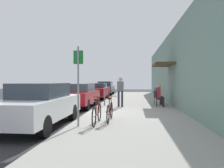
{
  "coord_description": "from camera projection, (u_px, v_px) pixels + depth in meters",
  "views": [
    {
      "loc": [
        2.2,
        -9.99,
        1.6
      ],
      "look_at": [
        0.37,
        7.5,
        1.34
      ],
      "focal_mm": 33.77,
      "sensor_mm": 36.0,
      "label": 1
    }
  ],
  "objects": [
    {
      "name": "parked_car_2",
      "position": [
        97.0,
        91.0,
        18.91
      ],
      "size": [
        1.8,
        4.4,
        1.39
      ],
      "color": "maroon",
      "rests_on": "ground_plane"
    },
    {
      "name": "seated_patron_1",
      "position": [
        158.0,
        94.0,
        13.04
      ],
      "size": [
        0.5,
        0.45,
        1.29
      ],
      "color": "#232838",
      "rests_on": "sidewalk_slab"
    },
    {
      "name": "parked_car_1",
      "position": [
        79.0,
        95.0,
        12.71
      ],
      "size": [
        1.8,
        4.4,
        1.43
      ],
      "color": "maroon",
      "rests_on": "ground_plane"
    },
    {
      "name": "parked_car_0",
      "position": [
        39.0,
        104.0,
        7.37
      ],
      "size": [
        1.8,
        4.4,
        1.52
      ],
      "color": "silver",
      "rests_on": "ground_plane"
    },
    {
      "name": "cafe_chair_1",
      "position": [
        157.0,
        97.0,
        13.03
      ],
      "size": [
        0.54,
        0.54,
        0.87
      ],
      "color": "black",
      "rests_on": "sidewalk_slab"
    },
    {
      "name": "parking_meter",
      "position": [
        105.0,
        93.0,
        12.58
      ],
      "size": [
        0.12,
        0.1,
        1.32
      ],
      "color": "slate",
      "rests_on": "sidewalk_slab"
    },
    {
      "name": "ground_plane",
      "position": [
        88.0,
        114.0,
        10.19
      ],
      "size": [
        60.0,
        60.0,
        0.0
      ],
      "primitive_type": "plane",
      "color": "#2D2D30"
    },
    {
      "name": "parked_car_3",
      "position": [
        105.0,
        88.0,
        24.35
      ],
      "size": [
        1.8,
        4.4,
        1.53
      ],
      "color": "#47514C",
      "rests_on": "ground_plane"
    },
    {
      "name": "pedestrian_standing",
      "position": [
        120.0,
        89.0,
        12.01
      ],
      "size": [
        0.36,
        0.22,
        1.7
      ],
      "color": "#232838",
      "rests_on": "sidewalk_slab"
    },
    {
      "name": "seated_patron_0",
      "position": [
        160.0,
        95.0,
        12.09
      ],
      "size": [
        0.46,
        0.4,
        1.29
      ],
      "color": "#232838",
      "rests_on": "sidewalk_slab"
    },
    {
      "name": "bicycle_0",
      "position": [
        110.0,
        111.0,
        7.74
      ],
      "size": [
        0.46,
        1.71,
        0.9
      ],
      "color": "black",
      "rests_on": "sidewalk_slab"
    },
    {
      "name": "sidewalk_slab",
      "position": [
        135.0,
        108.0,
        11.95
      ],
      "size": [
        4.5,
        32.0,
        0.12
      ],
      "primitive_type": "cube",
      "color": "#9E9B93",
      "rests_on": "ground_plane"
    },
    {
      "name": "cafe_chair_0",
      "position": [
        159.0,
        98.0,
        12.11
      ],
      "size": [
        0.49,
        0.49,
        0.87
      ],
      "color": "black",
      "rests_on": "sidewalk_slab"
    },
    {
      "name": "building_facade",
      "position": [
        178.0,
        67.0,
        11.67
      ],
      "size": [
        1.4,
        32.0,
        4.72
      ],
      "color": "gray",
      "rests_on": "ground_plane"
    },
    {
      "name": "street_sign",
      "position": [
        78.0,
        80.0,
        6.83
      ],
      "size": [
        0.32,
        0.06,
        2.6
      ],
      "color": "gray",
      "rests_on": "sidewalk_slab"
    },
    {
      "name": "bicycle_1",
      "position": [
        97.0,
        113.0,
        7.25
      ],
      "size": [
        0.46,
        1.71,
        0.9
      ],
      "color": "black",
      "rests_on": "sidewalk_slab"
    }
  ]
}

